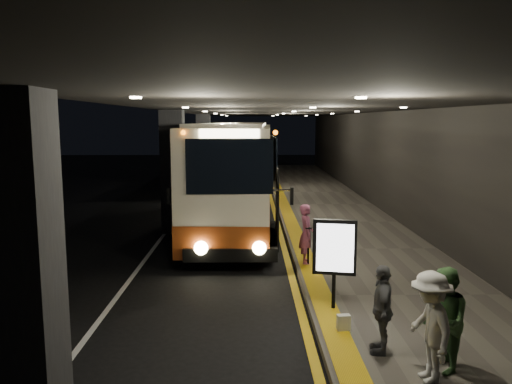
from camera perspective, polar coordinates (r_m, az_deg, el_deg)
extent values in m
plane|color=black|center=(14.50, -5.74, -8.00)|extent=(90.00, 90.00, 0.00)
cube|color=silver|center=(19.53, -9.73, -3.83)|extent=(0.12, 50.00, 0.01)
cube|color=gold|center=(19.32, 2.54, -3.85)|extent=(0.18, 50.00, 0.01)
cube|color=#514C44|center=(19.59, 9.58, -3.58)|extent=(4.50, 50.00, 0.15)
cube|color=gold|center=(19.32, 4.03, -3.40)|extent=(0.50, 50.00, 0.01)
cube|color=black|center=(19.74, 16.25, 4.87)|extent=(0.10, 50.00, 6.00)
cube|color=black|center=(6.74, -25.22, -8.36)|extent=(0.80, 0.80, 4.40)
cube|color=black|center=(18.17, -9.46, 2.29)|extent=(0.80, 0.80, 4.40)
cube|color=black|center=(30.05, -5.99, 4.65)|extent=(0.80, 0.80, 4.40)
cube|color=black|center=(18.92, 3.09, 9.90)|extent=(9.00, 50.00, 0.40)
cube|color=beige|center=(18.77, -2.27, 2.32)|extent=(3.00, 12.18, 3.42)
cube|color=#963815|center=(18.94, -2.25, -1.47)|extent=(3.02, 12.20, 0.91)
cube|color=black|center=(12.65, -3.04, 2.92)|extent=(2.22, 0.15, 1.41)
cube|color=black|center=(13.15, -2.95, -7.16)|extent=(2.48, 0.35, 0.35)
cylinder|color=black|center=(15.34, -6.90, -5.17)|extent=(0.28, 1.01, 1.01)
cylinder|color=black|center=(15.26, 1.67, -5.18)|extent=(0.28, 1.01, 1.01)
cylinder|color=black|center=(23.02, -4.81, -0.66)|extent=(0.28, 1.01, 1.01)
cylinder|color=black|center=(22.97, 0.87, -0.65)|extent=(0.28, 1.01, 1.01)
sphere|color=#FFEAA5|center=(13.06, -6.31, -6.39)|extent=(0.36, 0.36, 0.36)
sphere|color=#FFEAA5|center=(13.00, 0.38, -6.40)|extent=(0.36, 0.36, 0.36)
cube|color=#FFF2BF|center=(12.59, -3.07, 6.71)|extent=(1.51, 0.11, 0.22)
cube|color=beige|center=(33.00, -1.04, 4.55)|extent=(2.97, 11.21, 3.14)
cube|color=#963815|center=(33.10, -1.03, 2.55)|extent=(2.99, 11.23, 0.83)
cube|color=black|center=(27.40, -1.12, 5.26)|extent=(2.03, 0.18, 1.29)
cube|color=black|center=(27.67, -1.10, 0.87)|extent=(2.28, 0.38, 0.32)
cylinder|color=black|center=(29.67, -3.07, 1.26)|extent=(0.26, 0.92, 0.92)
cylinder|color=black|center=(29.65, 0.93, 1.27)|extent=(0.26, 0.92, 0.92)
cylinder|color=black|center=(36.83, -2.61, 2.61)|extent=(0.26, 0.92, 0.92)
cylinder|color=black|center=(36.82, 0.61, 2.62)|extent=(0.26, 0.92, 0.92)
imported|color=#A74D73|center=(13.71, 5.76, -4.77)|extent=(0.41, 0.61, 1.63)
imported|color=#436E3D|center=(8.49, 20.75, -13.48)|extent=(0.56, 0.83, 1.64)
imported|color=#BCBAB5|center=(8.09, 19.27, -14.33)|extent=(0.58, 1.12, 1.69)
imported|color=#54545A|center=(8.80, 14.21, -12.82)|extent=(0.63, 0.97, 1.52)
cube|color=black|center=(9.44, 20.01, -15.36)|extent=(0.31, 0.13, 0.37)
cube|color=beige|center=(9.72, 9.97, -14.49)|extent=(0.26, 0.17, 0.30)
cylinder|color=black|center=(10.66, 8.86, -11.16)|extent=(0.08, 0.08, 0.73)
cube|color=black|center=(10.38, 8.97, -6.25)|extent=(0.89, 0.27, 1.15)
cube|color=white|center=(10.33, 9.03, -6.34)|extent=(0.74, 0.17, 0.99)
cylinder|color=black|center=(13.62, 6.00, -6.20)|extent=(0.05, 0.05, 1.01)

